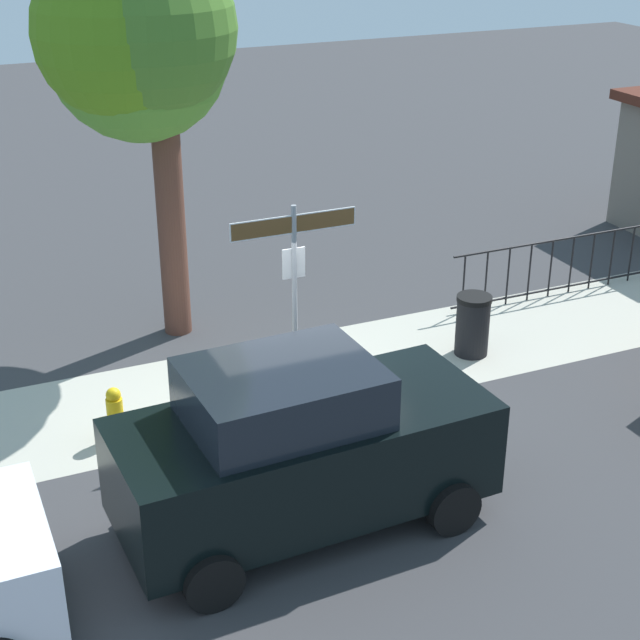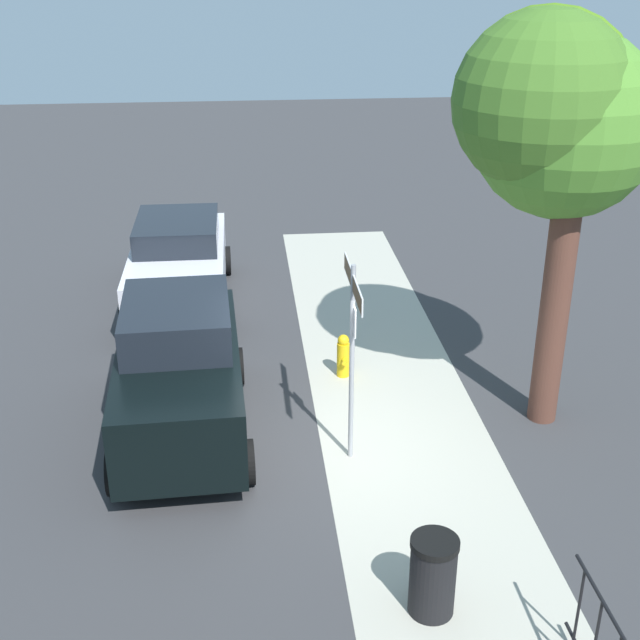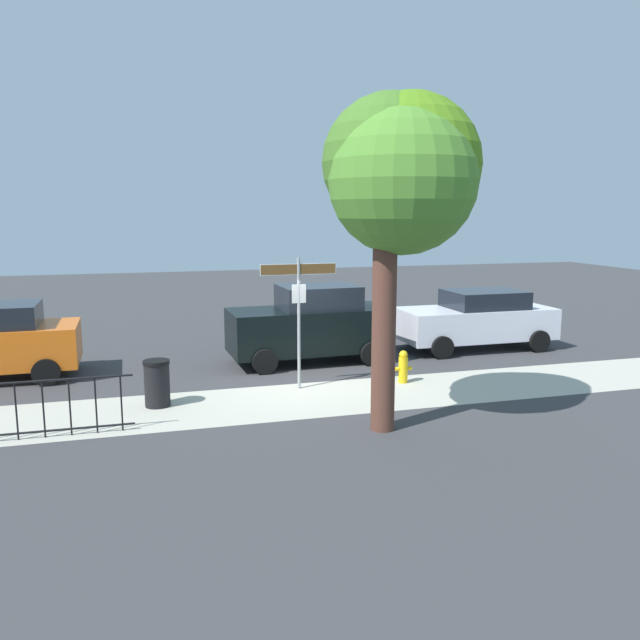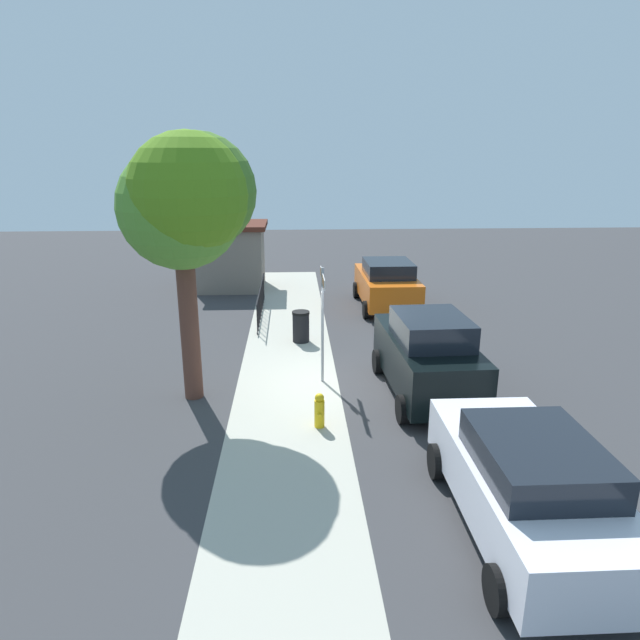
% 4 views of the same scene
% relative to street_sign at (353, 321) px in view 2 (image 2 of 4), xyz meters
% --- Properties ---
extents(ground_plane, '(60.00, 60.00, 0.00)m').
position_rel_street_sign_xyz_m(ground_plane, '(-0.26, -0.40, -2.18)').
color(ground_plane, '#38383A').
extents(sidewalk_strip, '(24.00, 2.60, 0.00)m').
position_rel_street_sign_xyz_m(sidewalk_strip, '(1.74, 0.90, -2.18)').
color(sidewalk_strip, '#AFAD9D').
rests_on(sidewalk_strip, ground_plane).
extents(street_sign, '(1.75, 0.07, 3.00)m').
position_rel_street_sign_xyz_m(street_sign, '(0.00, 0.00, 0.00)').
color(street_sign, '#9EA0A5').
rests_on(street_sign, ground_plane).
extents(shade_tree, '(2.86, 2.97, 6.15)m').
position_rel_street_sign_xyz_m(shade_tree, '(-1.18, 2.92, 2.54)').
color(shade_tree, brown).
rests_on(shade_tree, ground_plane).
extents(car_white, '(4.54, 2.11, 1.73)m').
position_rel_street_sign_xyz_m(car_white, '(-6.12, -2.78, -1.30)').
color(car_white, white).
rests_on(car_white, ground_plane).
extents(car_black, '(4.32, 2.14, 2.07)m').
position_rel_street_sign_xyz_m(car_black, '(-0.96, -2.47, -1.16)').
color(car_black, black).
rests_on(car_black, ground_plane).
extents(fire_hydrant, '(0.42, 0.22, 0.78)m').
position_rel_street_sign_xyz_m(fire_hydrant, '(-2.49, 0.20, -1.80)').
color(fire_hydrant, yellow).
rests_on(fire_hydrant, ground_plane).
extents(trash_bin, '(0.55, 0.55, 0.98)m').
position_rel_street_sign_xyz_m(trash_bin, '(3.18, 0.50, -1.69)').
color(trash_bin, black).
rests_on(trash_bin, ground_plane).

